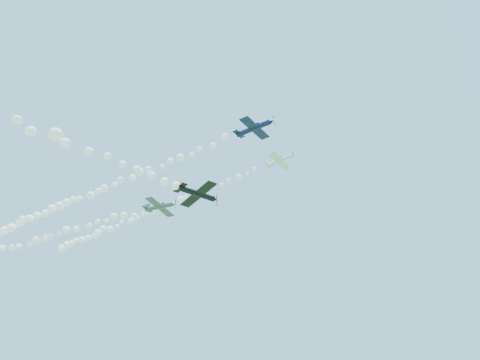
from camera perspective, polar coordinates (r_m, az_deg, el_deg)
The scene contains 7 objects.
plane_white at distance 85.91m, azimuth 5.63°, elevation 2.77°, with size 6.85×7.14×1.82m.
smoke_trail_white at distance 106.18m, azimuth -13.09°, elevation -4.66°, with size 73.97×5.73×2.89m, color white, non-canonical shape.
plane_navy at distance 69.04m, azimuth 2.11°, elevation 7.41°, with size 7.75×7.95×2.30m.
smoke_trail_navy at distance 92.89m, azimuth -21.62°, elevation -2.38°, with size 80.94×3.50×3.01m, color white, non-canonical shape.
plane_grey at distance 79.83m, azimuth -11.31°, elevation -3.74°, with size 7.43×7.88×2.71m.
smoke_trail_grey at distance 108.28m, azimuth -30.15°, elevation -8.41°, with size 79.51×10.97×3.32m, color white, non-canonical shape.
plane_black at distance 63.24m, azimuth -6.01°, elevation -1.97°, with size 8.15×7.69×2.08m.
Camera 1 is at (34.46, -59.51, 2.00)m, focal length 30.00 mm.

